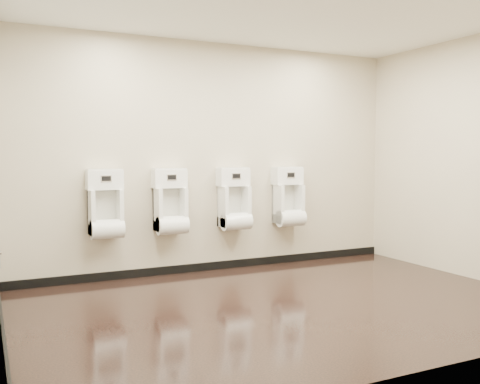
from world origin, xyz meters
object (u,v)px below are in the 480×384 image
(urinal_1, at_px, (171,206))
(urinal_3, at_px, (289,201))
(urinal_0, at_px, (106,209))
(urinal_2, at_px, (234,204))

(urinal_1, bearing_deg, urinal_3, 0.00)
(urinal_0, distance_m, urinal_1, 0.75)
(urinal_2, distance_m, urinal_3, 0.78)
(urinal_0, xyz_separation_m, urinal_2, (1.58, 0.00, 0.00))
(urinal_1, bearing_deg, urinal_0, 180.00)
(urinal_0, distance_m, urinal_3, 2.36)
(urinal_0, bearing_deg, urinal_2, 0.00)
(urinal_0, relative_size, urinal_3, 1.00)
(urinal_1, bearing_deg, urinal_2, 0.00)
(urinal_2, relative_size, urinal_3, 1.00)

